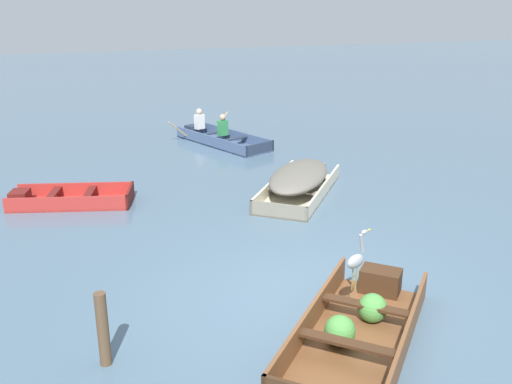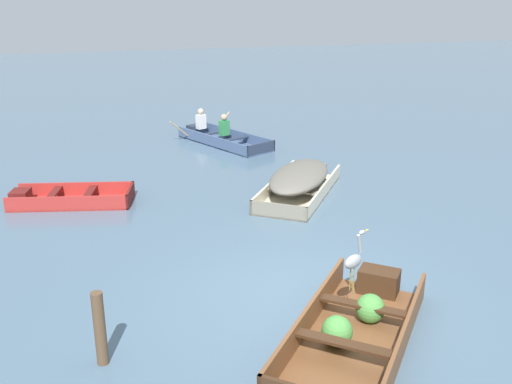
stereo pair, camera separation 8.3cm
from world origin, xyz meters
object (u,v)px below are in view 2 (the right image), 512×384
(skiff_red_mid_moored, at_px, (67,199))
(mooring_post, at_px, (100,329))
(dinghy_wooden_brown_foreground, at_px, (356,326))
(rowboat_slate_blue_with_crew, at_px, (220,137))
(heron_on_dinghy, at_px, (354,259))
(skiff_cream_near_moored, at_px, (300,179))

(skiff_red_mid_moored, distance_m, mooring_post, 5.97)
(skiff_red_mid_moored, bearing_deg, dinghy_wooden_brown_foreground, -61.07)
(rowboat_slate_blue_with_crew, xyz_separation_m, mooring_post, (-4.04, -10.05, 0.30))
(mooring_post, bearing_deg, heron_on_dinghy, -0.32)
(dinghy_wooden_brown_foreground, height_order, skiff_red_mid_moored, dinghy_wooden_brown_foreground)
(skiff_red_mid_moored, bearing_deg, heron_on_dinghy, -58.47)
(skiff_cream_near_moored, relative_size, heron_on_dinghy, 3.80)
(mooring_post, bearing_deg, rowboat_slate_blue_with_crew, 68.11)
(dinghy_wooden_brown_foreground, relative_size, skiff_red_mid_moored, 1.20)
(dinghy_wooden_brown_foreground, xyz_separation_m, skiff_red_mid_moored, (-3.53, 6.38, -0.05))
(dinghy_wooden_brown_foreground, xyz_separation_m, mooring_post, (-3.16, 0.43, 0.32))
(rowboat_slate_blue_with_crew, bearing_deg, skiff_red_mid_moored, -137.03)
(dinghy_wooden_brown_foreground, height_order, skiff_cream_near_moored, skiff_cream_near_moored)
(skiff_cream_near_moored, height_order, skiff_red_mid_moored, skiff_cream_near_moored)
(skiff_cream_near_moored, bearing_deg, dinghy_wooden_brown_foreground, -104.47)
(heron_on_dinghy, bearing_deg, skiff_red_mid_moored, 121.53)
(skiff_red_mid_moored, height_order, mooring_post, mooring_post)
(skiff_cream_near_moored, xyz_separation_m, mooring_post, (-4.56, -4.99, 0.13))
(dinghy_wooden_brown_foreground, distance_m, heron_on_dinghy, 0.86)
(dinghy_wooden_brown_foreground, distance_m, rowboat_slate_blue_with_crew, 10.52)
(dinghy_wooden_brown_foreground, xyz_separation_m, rowboat_slate_blue_with_crew, (0.88, 10.48, 0.02))
(dinghy_wooden_brown_foreground, bearing_deg, skiff_red_mid_moored, 118.93)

